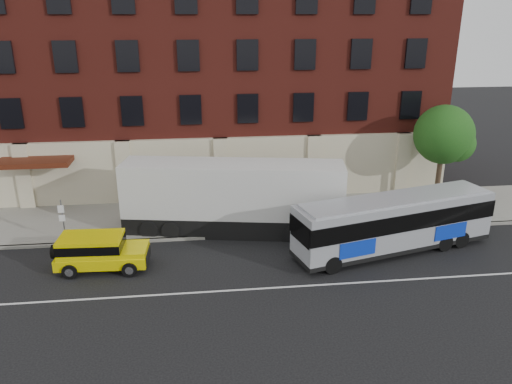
{
  "coord_description": "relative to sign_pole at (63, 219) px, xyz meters",
  "views": [
    {
      "loc": [
        -1.33,
        -18.67,
        11.5
      ],
      "look_at": [
        1.51,
        5.5,
        2.76
      ],
      "focal_mm": 35.0,
      "sensor_mm": 36.0,
      "label": 1
    }
  ],
  "objects": [
    {
      "name": "street_tree",
      "position": [
        22.04,
        3.34,
        2.96
      ],
      "size": [
        3.6,
        3.6,
        6.2
      ],
      "color": "#38271C",
      "rests_on": "sidewalk"
    },
    {
      "name": "kerb",
      "position": [
        8.5,
        -0.15,
        -1.38
      ],
      "size": [
        60.0,
        0.25,
        0.15
      ],
      "primitive_type": "cube",
      "color": "gray",
      "rests_on": "ground"
    },
    {
      "name": "ground",
      "position": [
        8.5,
        -6.15,
        -1.45
      ],
      "size": [
        120.0,
        120.0,
        0.0
      ],
      "primitive_type": "plane",
      "color": "black",
      "rests_on": "ground"
    },
    {
      "name": "shipping_container",
      "position": [
        8.9,
        0.65,
        0.51
      ],
      "size": [
        12.15,
        4.45,
        3.97
      ],
      "color": "black",
      "rests_on": "ground"
    },
    {
      "name": "sidewalk",
      "position": [
        8.5,
        2.85,
        -1.38
      ],
      "size": [
        60.0,
        6.0,
        0.15
      ],
      "primitive_type": "cube",
      "color": "gray",
      "rests_on": "ground"
    },
    {
      "name": "city_bus",
      "position": [
        16.83,
        -2.66,
        0.16
      ],
      "size": [
        10.87,
        4.88,
        2.92
      ],
      "color": "#91949A",
      "rests_on": "ground"
    },
    {
      "name": "sign_pole",
      "position": [
        0.0,
        0.0,
        0.0
      ],
      "size": [
        0.3,
        0.2,
        2.5
      ],
      "color": "slate",
      "rests_on": "ground"
    },
    {
      "name": "building",
      "position": [
        8.49,
        10.77,
        6.13
      ],
      "size": [
        30.0,
        12.1,
        15.0
      ],
      "color": "maroon",
      "rests_on": "sidewalk"
    },
    {
      "name": "yellow_suv",
      "position": [
        2.23,
        -2.91,
        -0.47
      ],
      "size": [
        4.51,
        2.12,
        1.7
      ],
      "color": "#E9D902",
      "rests_on": "ground"
    },
    {
      "name": "lane_line",
      "position": [
        8.5,
        -5.65,
        -1.45
      ],
      "size": [
        60.0,
        0.12,
        0.01
      ],
      "primitive_type": "cube",
      "color": "silver",
      "rests_on": "ground"
    }
  ]
}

